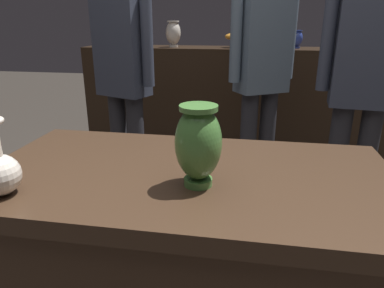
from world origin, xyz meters
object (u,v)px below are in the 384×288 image
at_px(shelf_vase_center, 234,37).
at_px(shelf_vase_far_left, 114,36).
at_px(visitor_near_left, 123,73).
at_px(shelf_vase_far_right, 363,42).
at_px(shelf_vase_right, 298,38).
at_px(shelf_vase_left, 173,33).
at_px(visitor_near_right, 364,79).
at_px(vase_centerpiece, 198,143).
at_px(visitor_center_back, 262,69).

relative_size(shelf_vase_center, shelf_vase_far_left, 0.94).
height_order(shelf_vase_center, visitor_near_left, visitor_near_left).
relative_size(shelf_vase_far_right, shelf_vase_right, 1.14).
relative_size(shelf_vase_center, visitor_near_left, 0.10).
height_order(shelf_vase_center, shelf_vase_far_right, shelf_vase_far_right).
xyz_separation_m(shelf_vase_left, shelf_vase_center, (0.52, 0.02, -0.03)).
bearing_deg(shelf_vase_far_right, shelf_vase_center, -177.79).
xyz_separation_m(shelf_vase_far_right, visitor_near_left, (-1.67, -1.03, -0.14)).
height_order(shelf_vase_far_right, visitor_near_right, visitor_near_right).
distance_m(shelf_vase_left, shelf_vase_far_right, 1.56).
height_order(vase_centerpiece, shelf_vase_center, shelf_vase_center).
bearing_deg(shelf_vase_center, visitor_near_right, -56.53).
bearing_deg(shelf_vase_right, shelf_vase_far_left, -176.64).
height_order(vase_centerpiece, shelf_vase_far_left, shelf_vase_far_left).
relative_size(shelf_vase_far_left, visitor_center_back, 0.11).
distance_m(shelf_vase_far_right, shelf_vase_right, 0.52).
relative_size(shelf_vase_center, shelf_vase_far_right, 0.95).
height_order(shelf_vase_left, shelf_vase_far_left, shelf_vase_left).
distance_m(vase_centerpiece, shelf_vase_far_right, 2.52).
bearing_deg(shelf_vase_right, visitor_near_right, -78.72).
bearing_deg(shelf_vase_center, shelf_vase_far_right, 2.21).
xyz_separation_m(shelf_vase_right, visitor_near_right, (0.23, -1.15, -0.15)).
bearing_deg(shelf_vase_center, visitor_near_left, -122.49).
xyz_separation_m(shelf_vase_center, visitor_center_back, (0.23, -0.78, -0.16)).
relative_size(shelf_vase_far_left, visitor_near_right, 0.10).
bearing_deg(shelf_vase_far_left, visitor_near_right, -30.65).
bearing_deg(shelf_vase_far_right, vase_centerpiece, -113.19).
xyz_separation_m(vase_centerpiece, shelf_vase_center, (-0.05, 2.28, 0.16)).
distance_m(shelf_vase_center, visitor_near_left, 1.18).
distance_m(shelf_vase_left, visitor_center_back, 1.08).
xyz_separation_m(shelf_vase_far_right, visitor_center_back, (-0.81, -0.82, -0.13)).
bearing_deg(shelf_vase_right, vase_centerpiece, -101.63).
xyz_separation_m(shelf_vase_far_right, shelf_vase_right, (-0.52, -0.02, 0.02)).
relative_size(shelf_vase_right, visitor_near_right, 0.09).
relative_size(shelf_vase_left, shelf_vase_center, 1.40).
distance_m(vase_centerpiece, shelf_vase_left, 2.33).
bearing_deg(shelf_vase_center, shelf_vase_far_left, -175.95).
distance_m(shelf_vase_left, shelf_vase_far_left, 0.52).
distance_m(shelf_vase_far_left, visitor_center_back, 1.46).
bearing_deg(shelf_vase_center, vase_centerpiece, -88.81).
distance_m(vase_centerpiece, visitor_near_right, 1.34).
bearing_deg(visitor_near_right, shelf_vase_far_left, -23.92).
xyz_separation_m(vase_centerpiece, visitor_center_back, (0.18, 1.50, -0.00)).
relative_size(shelf_vase_far_left, visitor_near_left, 0.11).
distance_m(shelf_vase_right, visitor_near_right, 1.18).
xyz_separation_m(shelf_vase_right, visitor_center_back, (-0.29, -0.80, -0.15)).
distance_m(shelf_vase_center, shelf_vase_right, 0.52).
relative_size(shelf_vase_left, shelf_vase_right, 1.51).
xyz_separation_m(shelf_vase_left, shelf_vase_far_right, (1.56, 0.06, -0.06)).
bearing_deg(visitor_near_left, shelf_vase_right, -117.27).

